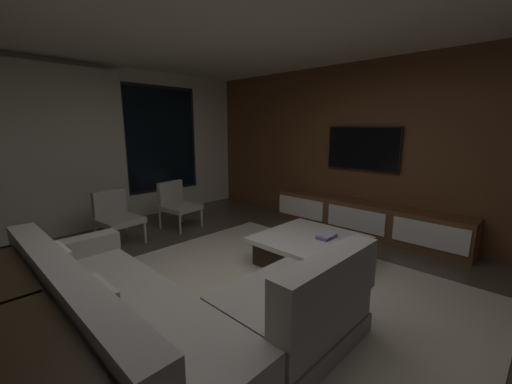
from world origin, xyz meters
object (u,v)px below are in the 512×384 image
at_px(sectional_couch, 168,316).
at_px(coffee_table, 309,250).
at_px(accent_chair_near_window, 177,202).
at_px(accent_chair_by_curtain, 116,215).
at_px(book_stack_on_coffee_table, 327,236).
at_px(media_console, 364,219).
at_px(mounted_tv, 363,148).
at_px(console_table_behind_couch, 11,355).

height_order(sectional_couch, coffee_table, sectional_couch).
distance_m(coffee_table, accent_chair_near_window, 2.53).
relative_size(accent_chair_near_window, accent_chair_by_curtain, 1.00).
bearing_deg(accent_chair_near_window, book_stack_on_coffee_table, -80.92).
bearing_deg(accent_chair_by_curtain, accent_chair_near_window, 1.48).
height_order(media_console, mounted_tv, mounted_tv).
relative_size(sectional_couch, console_table_behind_couch, 1.19).
distance_m(accent_chair_near_window, mounted_tv, 3.19).
xyz_separation_m(accent_chair_near_window, media_console, (1.86, -2.48, -0.18)).
height_order(book_stack_on_coffee_table, accent_chair_near_window, accent_chair_near_window).
xyz_separation_m(accent_chair_near_window, mounted_tv, (2.04, -2.28, 0.92)).
bearing_deg(coffee_table, media_console, 0.84).
distance_m(accent_chair_near_window, console_table_behind_couch, 3.63).
bearing_deg(media_console, coffee_table, -179.16).
distance_m(sectional_couch, coffee_table, 2.04).
height_order(accent_chair_near_window, media_console, accent_chair_near_window).
bearing_deg(mounted_tv, console_table_behind_couch, -177.40).
bearing_deg(coffee_table, console_table_behind_couch, 179.85).
xyz_separation_m(coffee_table, accent_chair_by_curtain, (-1.35, 2.47, 0.25)).
relative_size(media_console, mounted_tv, 2.57).
bearing_deg(sectional_couch, media_console, 2.29).
bearing_deg(console_table_behind_couch, sectional_couch, -8.02).
distance_m(accent_chair_near_window, accent_chair_by_curtain, 1.04).
relative_size(accent_chair_near_window, console_table_behind_couch, 0.37).
relative_size(coffee_table, mounted_tv, 0.96).
distance_m(sectional_couch, media_console, 3.59).
xyz_separation_m(coffee_table, media_console, (1.55, 0.02, 0.06)).
bearing_deg(coffee_table, sectional_couch, -176.61).
relative_size(sectional_couch, coffee_table, 2.16).
relative_size(book_stack_on_coffee_table, console_table_behind_couch, 0.13).
bearing_deg(sectional_couch, mounted_tv, 5.17).
distance_m(media_console, console_table_behind_couch, 4.50).
bearing_deg(book_stack_on_coffee_table, console_table_behind_couch, 176.77).
bearing_deg(media_console, accent_chair_by_curtain, 139.80).
bearing_deg(accent_chair_by_curtain, book_stack_on_coffee_table, -60.96).
height_order(book_stack_on_coffee_table, media_console, media_console).
distance_m(book_stack_on_coffee_table, accent_chair_by_curtain, 3.02).
relative_size(accent_chair_by_curtain, mounted_tv, 0.65).
bearing_deg(mounted_tv, media_console, -132.44).
bearing_deg(sectional_couch, accent_chair_by_curtain, 75.07).
distance_m(accent_chair_by_curtain, console_table_behind_couch, 2.94).
height_order(accent_chair_near_window, accent_chair_by_curtain, same).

